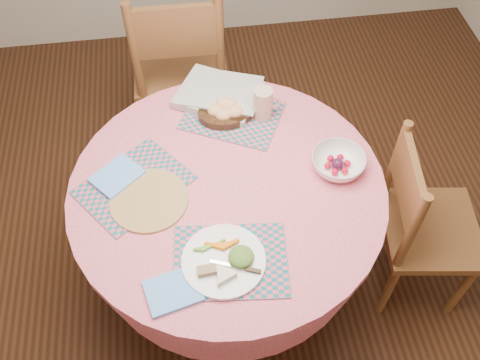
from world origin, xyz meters
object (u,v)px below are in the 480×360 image
at_px(chair_back, 180,68).
at_px(wicker_trivet, 149,200).
at_px(chair_right, 421,224).
at_px(latte_mug, 263,103).
at_px(bread_bowl, 225,111).
at_px(dining_table, 228,214).
at_px(dinner_plate, 226,261).
at_px(fruit_bowl, 338,163).

height_order(chair_back, wicker_trivet, chair_back).
distance_m(chair_right, wicker_trivet, 1.16).
xyz_separation_m(wicker_trivet, latte_mug, (0.50, 0.38, 0.07)).
height_order(chair_back, bread_bowl, chair_back).
xyz_separation_m(dining_table, chair_right, (0.82, -0.12, -0.08)).
xyz_separation_m(dinner_plate, fruit_bowl, (0.49, 0.36, 0.01)).
relative_size(chair_back, wicker_trivet, 3.52).
distance_m(chair_right, latte_mug, 0.85).
bearing_deg(chair_right, wicker_trivet, 93.61).
xyz_separation_m(dining_table, fruit_bowl, (0.44, 0.03, 0.23)).
relative_size(chair_right, fruit_bowl, 3.94).
distance_m(dining_table, bread_bowl, 0.44).
relative_size(chair_right, bread_bowl, 3.99).
xyz_separation_m(dining_table, latte_mug, (0.20, 0.35, 0.27)).
bearing_deg(dining_table, wicker_trivet, -174.78).
bearing_deg(fruit_bowl, wicker_trivet, -175.78).
bearing_deg(latte_mug, fruit_bowl, -53.07).
height_order(dining_table, dinner_plate, dinner_plate).
distance_m(dinner_plate, fruit_bowl, 0.61).
xyz_separation_m(dining_table, dinner_plate, (-0.05, -0.33, 0.22)).
bearing_deg(dinner_plate, chair_right, 14.17).
height_order(latte_mug, fruit_bowl, latte_mug).
distance_m(chair_back, latte_mug, 0.74).
bearing_deg(latte_mug, chair_right, -37.05).
height_order(wicker_trivet, dinner_plate, dinner_plate).
distance_m(latte_mug, fruit_bowl, 0.41).
xyz_separation_m(dinner_plate, bread_bowl, (0.09, 0.71, 0.02)).
bearing_deg(latte_mug, dinner_plate, -109.87).
distance_m(wicker_trivet, latte_mug, 0.63).
relative_size(chair_back, bread_bowl, 4.59).
bearing_deg(chair_back, chair_right, 132.77).
height_order(chair_back, dinner_plate, chair_back).
height_order(dining_table, latte_mug, latte_mug).
bearing_deg(chair_right, dinner_plate, 112.27).
distance_m(dining_table, chair_right, 0.83).
bearing_deg(bread_bowl, chair_right, -32.00).
bearing_deg(chair_back, wicker_trivet, 81.17).
relative_size(latte_mug, fruit_bowl, 0.62).
relative_size(dinner_plate, bread_bowl, 1.28).
relative_size(dining_table, fruit_bowl, 5.31).
xyz_separation_m(chair_back, latte_mug, (0.33, -0.60, 0.28)).
relative_size(dinner_plate, fruit_bowl, 1.26).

